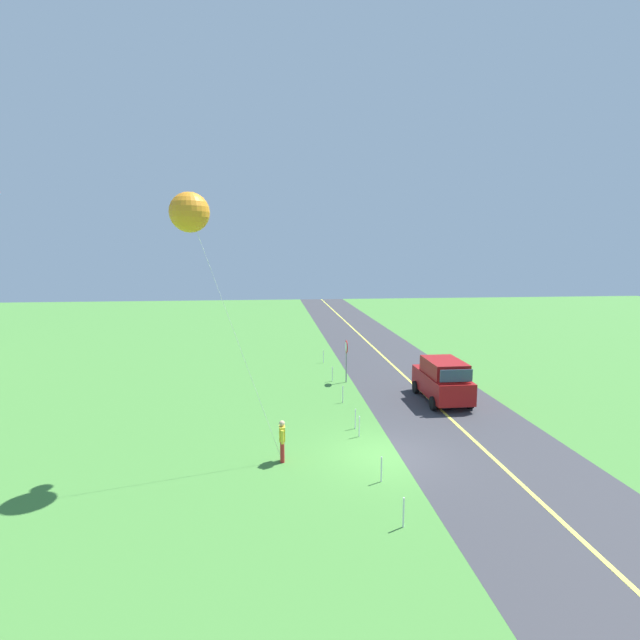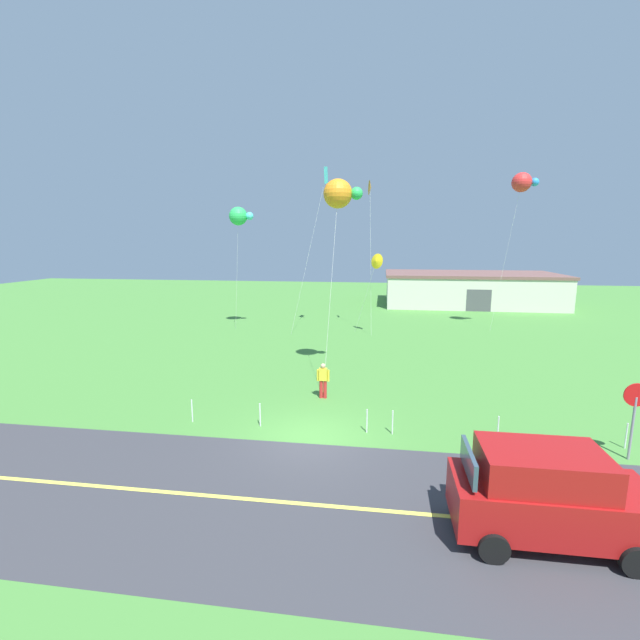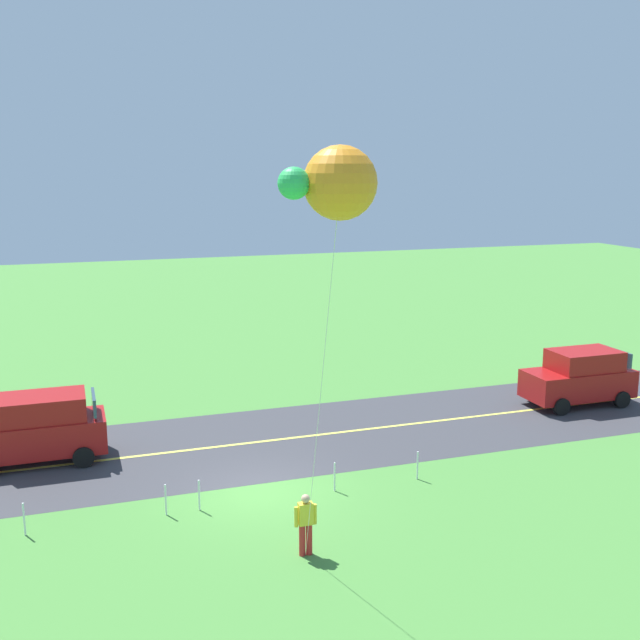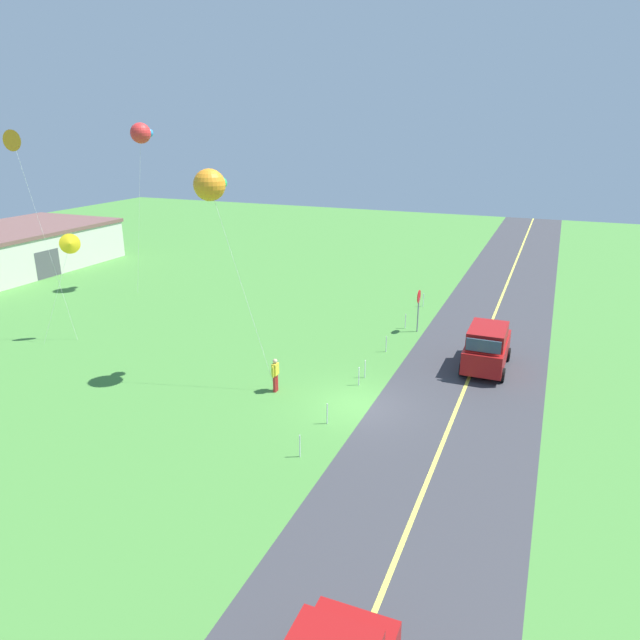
# 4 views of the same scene
# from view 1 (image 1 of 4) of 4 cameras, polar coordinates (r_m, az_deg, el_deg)

# --- Properties ---
(ground_plane) EXTENTS (120.00, 120.00, 0.10)m
(ground_plane) POSITION_cam_1_polar(r_m,az_deg,el_deg) (19.32, 7.97, -15.92)
(ground_plane) COLOR #478438
(asphalt_road) EXTENTS (120.00, 7.00, 0.00)m
(asphalt_road) POSITION_cam_1_polar(r_m,az_deg,el_deg) (20.59, 19.21, -14.59)
(asphalt_road) COLOR #38383D
(asphalt_road) RESTS_ON ground
(road_centre_stripe) EXTENTS (120.00, 0.16, 0.00)m
(road_centre_stripe) POSITION_cam_1_polar(r_m,az_deg,el_deg) (20.58, 19.21, -14.58)
(road_centre_stripe) COLOR #E5E04C
(road_centre_stripe) RESTS_ON asphalt_road
(car_suv_foreground) EXTENTS (4.40, 2.12, 2.24)m
(car_suv_foreground) POSITION_cam_1_polar(r_m,az_deg,el_deg) (25.92, 14.50, -6.94)
(car_suv_foreground) COLOR maroon
(car_suv_foreground) RESTS_ON ground
(stop_sign) EXTENTS (0.76, 0.08, 2.56)m
(stop_sign) POSITION_cam_1_polar(r_m,az_deg,el_deg) (28.49, 3.18, -3.97)
(stop_sign) COLOR gray
(stop_sign) RESTS_ON ground
(person_adult_near) EXTENTS (0.58, 0.22, 1.60)m
(person_adult_near) POSITION_cam_1_polar(r_m,az_deg,el_deg) (18.35, -4.57, -14.11)
(person_adult_near) COLOR red
(person_adult_near) RESTS_ON ground
(kite_red_low) EXTENTS (1.90, 3.82, 9.88)m
(kite_red_low) POSITION_cam_1_polar(r_m,az_deg,el_deg) (17.57, -15.36, 12.34)
(kite_red_low) COLOR silver
(kite_red_low) RESTS_ON ground
(fence_post_0) EXTENTS (0.05, 0.05, 0.90)m
(fence_post_0) POSITION_cam_1_polar(r_m,az_deg,el_deg) (14.81, 10.00, -21.81)
(fence_post_0) COLOR silver
(fence_post_0) RESTS_ON ground
(fence_post_1) EXTENTS (0.05, 0.05, 0.90)m
(fence_post_1) POSITION_cam_1_polar(r_m,az_deg,el_deg) (17.13, 7.38, -17.36)
(fence_post_1) COLOR silver
(fence_post_1) RESTS_ON ground
(fence_post_2) EXTENTS (0.05, 0.05, 0.90)m
(fence_post_2) POSITION_cam_1_polar(r_m,az_deg,el_deg) (20.76, 4.74, -12.61)
(fence_post_2) COLOR silver
(fence_post_2) RESTS_ON ground
(fence_post_3) EXTENTS (0.05, 0.05, 0.90)m
(fence_post_3) POSITION_cam_1_polar(r_m,az_deg,el_deg) (21.62, 4.27, -11.74)
(fence_post_3) COLOR silver
(fence_post_3) RESTS_ON ground
(fence_post_4) EXTENTS (0.05, 0.05, 0.90)m
(fence_post_4) POSITION_cam_1_polar(r_m,az_deg,el_deg) (25.04, 2.75, -8.90)
(fence_post_4) COLOR silver
(fence_post_4) RESTS_ON ground
(fence_post_5) EXTENTS (0.05, 0.05, 0.90)m
(fence_post_5) POSITION_cam_1_polar(r_m,az_deg,el_deg) (28.98, 1.49, -6.50)
(fence_post_5) COLOR silver
(fence_post_5) RESTS_ON ground
(fence_post_6) EXTENTS (0.05, 0.05, 0.90)m
(fence_post_6) POSITION_cam_1_polar(r_m,az_deg,el_deg) (33.65, 0.41, -4.41)
(fence_post_6) COLOR silver
(fence_post_6) RESTS_ON ground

